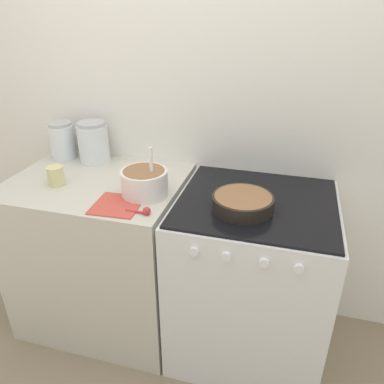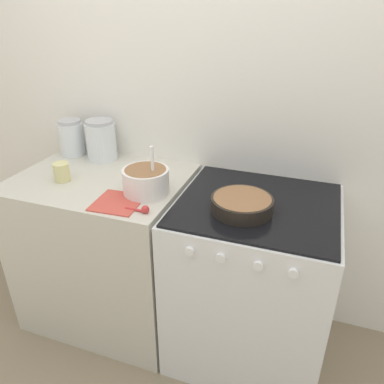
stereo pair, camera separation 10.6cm
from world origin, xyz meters
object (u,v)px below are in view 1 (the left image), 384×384
object	(u,v)px
stove	(250,278)
tin_can	(56,176)
mixing_bowl	(144,181)
storage_jar_middle	(94,145)
baking_pan	(243,202)
storage_jar_left	(63,143)

from	to	relation	value
stove	tin_can	size ratio (longest dim) A/B	9.53
mixing_bowl	storage_jar_middle	world-z (taller)	mixing_bowl
stove	mixing_bowl	size ratio (longest dim) A/B	3.73
baking_pan	storage_jar_middle	xyz separation A→B (m)	(-0.92, 0.34, 0.06)
tin_can	storage_jar_middle	bearing A→B (deg)	84.33
tin_can	storage_jar_left	bearing A→B (deg)	116.78
baking_pan	storage_jar_middle	world-z (taller)	storage_jar_middle
mixing_bowl	baking_pan	xyz separation A→B (m)	(0.47, -0.01, -0.04)
mixing_bowl	baking_pan	bearing A→B (deg)	-1.78
stove	storage_jar_middle	distance (m)	1.15
stove	tin_can	world-z (taller)	tin_can
baking_pan	tin_can	size ratio (longest dim) A/B	2.88
baking_pan	tin_can	xyz separation A→B (m)	(-0.95, 0.00, 0.01)
stove	storage_jar_left	size ratio (longest dim) A/B	4.28
mixing_bowl	tin_can	bearing A→B (deg)	-178.49
tin_can	stove	bearing A→B (deg)	5.42
mixing_bowl	storage_jar_left	distance (m)	0.72
storage_jar_left	tin_can	world-z (taller)	storage_jar_left
mixing_bowl	storage_jar_left	size ratio (longest dim) A/B	1.15
storage_jar_left	storage_jar_middle	bearing A→B (deg)	-0.00
baking_pan	mixing_bowl	bearing A→B (deg)	178.22
baking_pan	storage_jar_left	distance (m)	1.17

